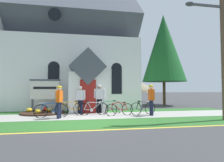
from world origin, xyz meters
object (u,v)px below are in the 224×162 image
bicycle_yellow (120,109)px  bicycle_orange (110,107)px  bicycle_white (93,109)px  bicycle_silver (71,109)px  cyclist_in_green_jersey (80,98)px  cyclist_in_yellow_jersey (59,99)px  bicycle_red (52,110)px  church_sign (45,91)px  cyclist_in_orange_jersey (151,97)px  bicycle_blue (143,108)px  roadside_conifer (164,48)px  cyclist_in_red_jersey (99,96)px  utility_pole (221,30)px

bicycle_yellow → bicycle_orange: (-0.43, 0.88, 0.02)m
bicycle_white → bicycle_silver: bicycle_silver is taller
cyclist_in_green_jersey → cyclist_in_yellow_jersey: cyclist_in_green_jersey is taller
bicycle_yellow → bicycle_silver: size_ratio=0.95×
bicycle_red → church_sign: bearing=108.4°
cyclist_in_green_jersey → cyclist_in_orange_jersey: cyclist_in_orange_jersey is taller
bicycle_blue → bicycle_yellow: (-1.46, -0.16, -0.02)m
bicycle_blue → bicycle_silver: bearing=173.8°
bicycle_yellow → roadside_conifer: 9.55m
church_sign → bicycle_white: church_sign is taller
cyclist_in_orange_jersey → bicycle_red: bearing=177.7°
bicycle_silver → cyclist_in_yellow_jersey: bearing=-116.7°
bicycle_blue → cyclist_in_yellow_jersey: (-4.72, -0.61, 0.60)m
cyclist_in_red_jersey → cyclist_in_orange_jersey: size_ratio=1.01×
bicycle_blue → cyclist_in_green_jersey: cyclist_in_green_jersey is taller
cyclist_in_orange_jersey → roadside_conifer: roadside_conifer is taller
bicycle_silver → utility_pole: 8.93m
cyclist_in_yellow_jersey → bicycle_orange: bearing=25.3°
bicycle_yellow → bicycle_white: (-1.45, 0.51, 0.01)m
church_sign → bicycle_white: size_ratio=1.20×
bicycle_white → cyclist_in_orange_jersey: 3.41m
bicycle_yellow → utility_pole: 6.62m
bicycle_orange → roadside_conifer: bearing=39.7°
bicycle_white → cyclist_in_green_jersey: 1.19m
utility_pole → bicycle_white: bearing=155.4°
cyclist_in_green_jersey → cyclist_in_yellow_jersey: 1.98m
bicycle_blue → bicycle_orange: bicycle_blue is taller
bicycle_blue → bicycle_orange: 2.02m
cyclist_in_green_jersey → cyclist_in_yellow_jersey: (-1.07, -1.66, -0.00)m
bicycle_yellow → bicycle_silver: bearing=167.4°
bicycle_blue → bicycle_silver: bicycle_silver is taller
church_sign → cyclist_in_orange_jersey: (6.23, -2.46, -0.37)m
bicycle_orange → roadside_conifer: roadside_conifer is taller
bicycle_yellow → bicycle_red: bicycle_red is taller
bicycle_red → roadside_conifer: roadside_conifer is taller
bicycle_orange → bicycle_red: 3.40m
cyclist_in_red_jersey → roadside_conifer: roadside_conifer is taller
bicycle_orange → cyclist_in_red_jersey: bearing=144.7°
church_sign → bicycle_silver: church_sign is taller
bicycle_silver → cyclist_in_yellow_jersey: cyclist_in_yellow_jersey is taller
church_sign → bicycle_orange: (4.01, -1.30, -1.03)m
utility_pole → bicycle_blue: bearing=142.8°
bicycle_white → bicycle_orange: size_ratio=1.03×
cyclist_in_green_jersey → cyclist_in_red_jersey: cyclist_in_red_jersey is taller
cyclist_in_orange_jersey → utility_pole: (2.89, -2.01, 3.41)m
cyclist_in_green_jersey → cyclist_in_red_jersey: 1.19m
bicycle_silver → bicycle_red: 1.17m
bicycle_red → bicycle_white: bearing=14.3°
cyclist_in_yellow_jersey → cyclist_in_orange_jersey: 5.06m
church_sign → cyclist_in_orange_jersey: bearing=-21.5°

